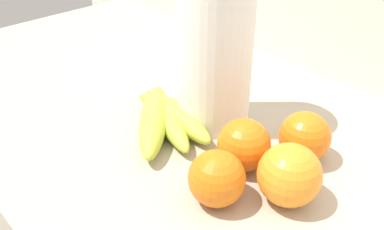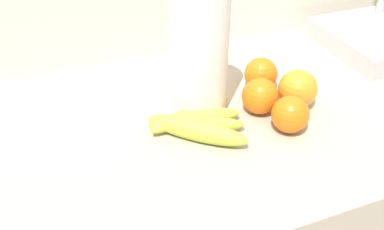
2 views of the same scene
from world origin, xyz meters
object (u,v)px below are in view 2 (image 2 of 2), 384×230
at_px(orange_center, 290,114).
at_px(paper_towel_roll, 199,47).
at_px(banana_bunch, 195,123).
at_px(orange_back_right, 261,74).
at_px(orange_front, 260,96).
at_px(orange_far_right, 298,89).

distance_m(orange_center, paper_towel_roll, 0.22).
distance_m(banana_bunch, orange_back_right, 0.21).
distance_m(orange_back_right, paper_towel_roll, 0.19).
relative_size(banana_bunch, paper_towel_roll, 0.62).
xyz_separation_m(banana_bunch, orange_back_right, (0.19, 0.09, 0.02)).
relative_size(orange_front, paper_towel_roll, 0.23).
bearing_deg(banana_bunch, orange_back_right, 25.42).
distance_m(orange_far_right, orange_center, 0.09).
distance_m(orange_far_right, orange_back_right, 0.09).
distance_m(banana_bunch, orange_center, 0.18).
relative_size(banana_bunch, orange_back_right, 2.67).
xyz_separation_m(orange_far_right, orange_back_right, (-0.04, 0.09, -0.00)).
bearing_deg(paper_towel_roll, orange_center, -43.35).
bearing_deg(paper_towel_roll, orange_front, -25.22).
xyz_separation_m(orange_center, orange_front, (-0.02, 0.08, 0.00)).
distance_m(orange_center, orange_back_right, 0.15).
height_order(orange_far_right, orange_back_right, orange_far_right).
relative_size(banana_bunch, orange_far_right, 2.42).
relative_size(orange_far_right, orange_center, 1.11).
relative_size(orange_back_right, orange_front, 0.99).
bearing_deg(orange_front, orange_center, -72.62).
bearing_deg(orange_center, orange_back_right, 82.27).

